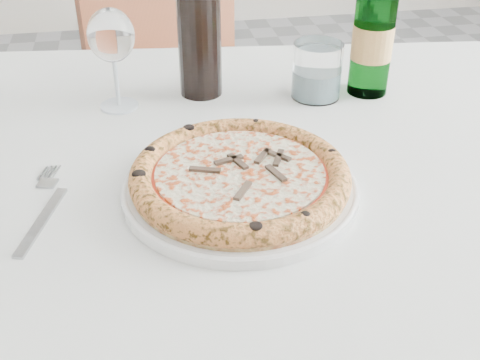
{
  "coord_description": "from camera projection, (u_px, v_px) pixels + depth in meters",
  "views": [
    {
      "loc": [
        -0.15,
        -0.64,
        1.19
      ],
      "look_at": [
        -0.03,
        -0.01,
        0.78
      ],
      "focal_mm": 45.0,
      "sensor_mm": 36.0,
      "label": 1
    }
  ],
  "objects": [
    {
      "name": "dining_table",
      "position": [
        228.0,
        204.0,
        0.91
      ],
      "size": [
        1.58,
        1.05,
        0.76
      ],
      "color": "brown",
      "rests_on": "floor"
    },
    {
      "name": "chair_far",
      "position": [
        183.0,
        85.0,
        1.61
      ],
      "size": [
        0.57,
        0.57,
        0.93
      ],
      "color": "brown",
      "rests_on": "floor"
    },
    {
      "name": "plate",
      "position": [
        240.0,
        187.0,
        0.77
      ],
      "size": [
        0.3,
        0.3,
        0.02
      ],
      "color": "white",
      "rests_on": "dining_table"
    },
    {
      "name": "pizza",
      "position": [
        240.0,
        176.0,
        0.76
      ],
      "size": [
        0.28,
        0.28,
        0.03
      ],
      "color": "tan",
      "rests_on": "plate"
    },
    {
      "name": "fork",
      "position": [
        44.0,
        208.0,
        0.74
      ],
      "size": [
        0.05,
        0.2,
        0.0
      ],
      "color": "#999AA0",
      "rests_on": "dining_table"
    },
    {
      "name": "wine_glass",
      "position": [
        111.0,
        38.0,
        0.93
      ],
      "size": [
        0.07,
        0.07,
        0.16
      ],
      "color": "white",
      "rests_on": "dining_table"
    },
    {
      "name": "tumbler",
      "position": [
        317.0,
        74.0,
        1.01
      ],
      "size": [
        0.08,
        0.08,
        0.09
      ],
      "color": "white",
      "rests_on": "dining_table"
    },
    {
      "name": "beer_bottle",
      "position": [
        373.0,
        33.0,
        0.99
      ],
      "size": [
        0.07,
        0.07,
        0.26
      ],
      "color": "#297234",
      "rests_on": "dining_table"
    },
    {
      "name": "wine_bottle",
      "position": [
        199.0,
        22.0,
        0.97
      ],
      "size": [
        0.07,
        0.07,
        0.29
      ],
      "color": "black",
      "rests_on": "dining_table"
    }
  ]
}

